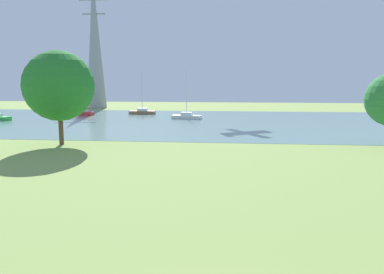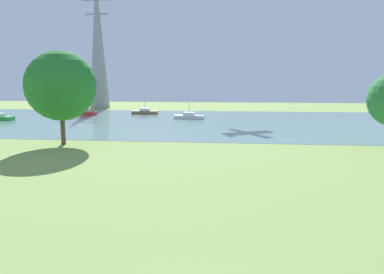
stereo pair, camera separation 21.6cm
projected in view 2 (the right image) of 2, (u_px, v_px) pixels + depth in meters
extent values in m
plane|color=#7F994C|center=(224.00, 160.00, 30.02)|extent=(160.00, 160.00, 0.00)
cube|color=slate|center=(229.00, 122.00, 57.54)|extent=(140.00, 40.00, 0.02)
cube|color=red|center=(83.00, 113.00, 68.86)|extent=(5.02, 2.63, 0.60)
cube|color=white|center=(83.00, 110.00, 68.78)|extent=(2.01, 1.51, 0.50)
cylinder|color=silver|center=(83.00, 93.00, 68.32)|extent=(0.10, 0.10, 6.78)
cube|color=white|center=(189.00, 117.00, 61.54)|extent=(4.97, 2.21, 0.60)
cube|color=white|center=(189.00, 114.00, 61.46)|extent=(1.95, 1.36, 0.50)
cylinder|color=silver|center=(189.00, 92.00, 60.96)|extent=(0.10, 0.10, 7.34)
cube|color=brown|center=(145.00, 112.00, 70.58)|extent=(4.87, 1.74, 0.60)
cube|color=white|center=(145.00, 109.00, 70.50)|extent=(1.85, 1.19, 0.50)
cylinder|color=silver|center=(145.00, 92.00, 70.03)|extent=(0.10, 0.10, 6.88)
cylinder|color=brown|center=(63.00, 127.00, 36.97)|extent=(0.44, 0.44, 3.33)
sphere|color=#24732B|center=(61.00, 86.00, 36.38)|extent=(6.72, 6.72, 6.72)
cone|color=gray|center=(98.00, 41.00, 84.55)|extent=(4.40, 4.40, 29.62)
cube|color=gray|center=(96.00, 0.00, 83.24)|extent=(6.40, 0.30, 0.30)
cube|color=gray|center=(97.00, 14.00, 83.68)|extent=(5.20, 0.30, 0.30)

